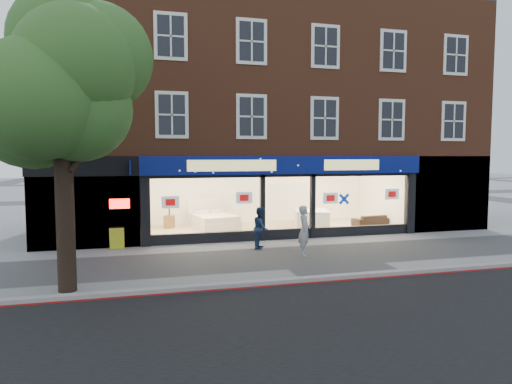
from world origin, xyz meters
name	(u,v)px	position (x,y,z in m)	size (l,w,h in m)	color
ground	(317,255)	(0.00, 0.00, 0.00)	(120.00, 120.00, 0.00)	gray
road	(504,357)	(0.00, -8.00, 0.00)	(60.00, 10.00, 0.01)	black
kerb_line	(362,279)	(0.00, -3.10, 0.01)	(60.00, 0.10, 0.01)	#8C0A07
kerb_stone	(358,275)	(0.00, -2.90, 0.06)	(60.00, 0.25, 0.12)	gray
showroom_floor	(272,229)	(0.00, 5.25, 0.05)	(11.00, 4.50, 0.10)	tan
building	(261,84)	(-0.02, 6.93, 6.67)	(19.00, 8.26, 10.30)	brown
street_tree	(58,87)	(-7.57, -2.20, 4.94)	(4.00, 3.20, 6.60)	black
display_bed	(214,220)	(-2.50, 5.91, 0.44)	(2.16, 2.46, 1.21)	beige
bedside_table	(169,222)	(-4.40, 6.50, 0.38)	(0.45, 0.45, 0.55)	brown
mattress_stack	(311,218)	(1.98, 5.48, 0.47)	(1.91, 2.18, 0.73)	silver
sofa	(371,220)	(4.60, 4.72, 0.35)	(1.72, 0.67, 0.50)	black
a_board	(117,238)	(-6.51, 2.70, 0.39)	(0.51, 0.33, 0.79)	gold
pedestrian_grey	(304,231)	(-0.44, 0.07, 0.84)	(0.61, 0.40, 1.67)	#989A9F
pedestrian_blue	(261,228)	(-1.52, 1.56, 0.75)	(0.73, 0.57, 1.50)	#1B2C4C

